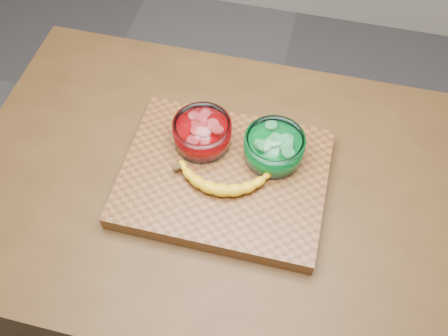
# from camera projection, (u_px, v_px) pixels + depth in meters

# --- Properties ---
(ground) EXTENTS (3.50, 3.50, 0.00)m
(ground) POSITION_uv_depth(u_px,v_px,m) (224.00, 309.00, 1.88)
(ground) COLOR #545458
(ground) RESTS_ON ground
(counter) EXTENTS (1.20, 0.80, 0.90)m
(counter) POSITION_uv_depth(u_px,v_px,m) (224.00, 261.00, 1.51)
(counter) COLOR #482E15
(counter) RESTS_ON ground
(cutting_board) EXTENTS (0.45, 0.35, 0.04)m
(cutting_board) POSITION_uv_depth(u_px,v_px,m) (224.00, 178.00, 1.12)
(cutting_board) COLOR brown
(cutting_board) RESTS_ON counter
(bowl_red) EXTENTS (0.13, 0.13, 0.06)m
(bowl_red) POSITION_uv_depth(u_px,v_px,m) (202.00, 133.00, 1.12)
(bowl_red) COLOR white
(bowl_red) RESTS_ON cutting_board
(bowl_green) EXTENTS (0.13, 0.13, 0.06)m
(bowl_green) POSITION_uv_depth(u_px,v_px,m) (274.00, 147.00, 1.10)
(bowl_green) COLOR white
(bowl_green) RESTS_ON cutting_board
(banana) EXTENTS (0.24, 0.11, 0.03)m
(banana) POSITION_uv_depth(u_px,v_px,m) (222.00, 178.00, 1.07)
(banana) COLOR gold
(banana) RESTS_ON cutting_board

